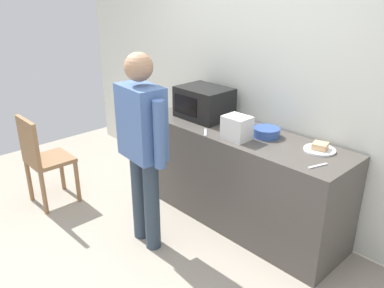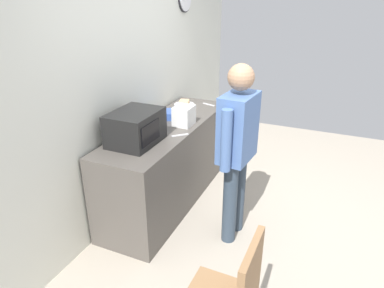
{
  "view_description": "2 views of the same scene",
  "coord_description": "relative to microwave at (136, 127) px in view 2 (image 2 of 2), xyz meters",
  "views": [
    {
      "loc": [
        2.19,
        -1.33,
        2.11
      ],
      "look_at": [
        -0.14,
        0.88,
        0.79
      ],
      "focal_mm": 36.67,
      "sensor_mm": 36.0,
      "label": 1
    },
    {
      "loc": [
        -2.84,
        -0.36,
        2.17
      ],
      "look_at": [
        0.02,
        0.89,
        0.79
      ],
      "focal_mm": 32.14,
      "sensor_mm": 36.0,
      "label": 2
    }
  ],
  "objects": [
    {
      "name": "person_standing",
      "position": [
        0.2,
        -0.9,
        -0.08
      ],
      "size": [
        0.59,
        0.28,
        1.65
      ],
      "color": "#2E3C4A",
      "rests_on": "ground_plane"
    },
    {
      "name": "back_wall",
      "position": [
        0.39,
        0.33,
        0.26
      ],
      "size": [
        5.4,
        0.13,
        2.6
      ],
      "color": "silver",
      "rests_on": "ground_plane"
    },
    {
      "name": "fork_utensil",
      "position": [
        0.31,
        -0.29,
        -0.15
      ],
      "size": [
        0.13,
        0.13,
        0.01
      ],
      "primitive_type": "cube",
      "rotation": [
        0.0,
        0.0,
        2.36
      ],
      "color": "silver",
      "rests_on": "kitchen_counter"
    },
    {
      "name": "sandwich_plate",
      "position": [
        1.21,
        0.07,
        -0.13
      ],
      "size": [
        0.25,
        0.25,
        0.07
      ],
      "color": "white",
      "rests_on": "kitchen_counter"
    },
    {
      "name": "toaster",
      "position": [
        0.6,
        -0.21,
        -0.05
      ],
      "size": [
        0.22,
        0.18,
        0.2
      ],
      "primitive_type": "cube",
      "color": "silver",
      "rests_on": "kitchen_counter"
    },
    {
      "name": "ground_plane",
      "position": [
        0.38,
        -1.27,
        -1.05
      ],
      "size": [
        6.0,
        6.0,
        0.0
      ],
      "primitive_type": "plane",
      "color": "#9E9384"
    },
    {
      "name": "salad_bowl",
      "position": [
        0.74,
        0.02,
        -0.11
      ],
      "size": [
        0.23,
        0.23,
        0.08
      ],
      "primitive_type": "cylinder",
      "color": "#33519E",
      "rests_on": "kitchen_counter"
    },
    {
      "name": "microwave",
      "position": [
        0.0,
        0.0,
        0.0
      ],
      "size": [
        0.5,
        0.39,
        0.3
      ],
      "color": "black",
      "rests_on": "kitchen_counter"
    },
    {
      "name": "spoon_utensil",
      "position": [
        1.35,
        -0.19,
        -0.15
      ],
      "size": [
        0.07,
        0.17,
        0.01
      ],
      "primitive_type": "cube",
      "rotation": [
        0.0,
        0.0,
        1.25
      ],
      "color": "silver",
      "rests_on": "kitchen_counter"
    },
    {
      "name": "kitchen_counter",
      "position": [
        0.53,
        -0.05,
        -0.6
      ],
      "size": [
        2.02,
        0.62,
        0.9
      ],
      "primitive_type": "cube",
      "color": "#4C4742",
      "rests_on": "ground_plane"
    }
  ]
}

